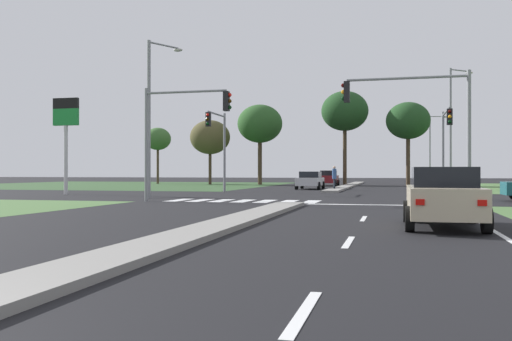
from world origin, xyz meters
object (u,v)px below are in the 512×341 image
object	(u,v)px
traffic_signal_near_right	(421,112)
treeline_third	(260,124)
car_beige_third	(443,197)
treeline_fifth	(408,121)
car_silver_near	(310,180)
traffic_signal_near_left	(177,123)
treeline_fourth	(345,111)
street_lamp_fourth	(432,145)
fuel_price_totem	(66,124)
pedestrian_at_median	(334,175)
street_lamp_third	(452,122)
car_maroon_second	(329,178)
traffic_signal_far_left	(219,137)
treeline_near	(158,139)
traffic_signal_far_right	(445,135)
treeline_second	(210,137)
street_lamp_second	(152,110)

from	to	relation	value
traffic_signal_near_right	treeline_third	world-z (taller)	treeline_third
car_beige_third	treeline_fifth	bearing A→B (deg)	89.77
car_silver_near	traffic_signal_near_right	size ratio (longest dim) A/B	0.78
traffic_signal_near_left	treeline_fourth	distance (m)	35.95
street_lamp_fourth	fuel_price_totem	world-z (taller)	street_lamp_fourth
pedestrian_at_median	treeline_fourth	world-z (taller)	treeline_fourth
traffic_signal_near_right	street_lamp_third	xyz separation A→B (m)	(3.40, 21.42, 1.34)
traffic_signal_near_right	treeline_fifth	size ratio (longest dim) A/B	0.68
car_silver_near	treeline_third	distance (m)	18.18
car_maroon_second	pedestrian_at_median	xyz separation A→B (m)	(2.02, -13.74, 0.41)
street_lamp_third	fuel_price_totem	distance (m)	29.41
treeline_third	treeline_fifth	size ratio (longest dim) A/B	1.05
traffic_signal_near_left	traffic_signal_far_left	bearing A→B (deg)	97.80
car_beige_third	treeline_near	bearing A→B (deg)	121.68
traffic_signal_far_right	traffic_signal_near_left	bearing A→B (deg)	-140.01
treeline_near	treeline_second	distance (m)	7.36
treeline_fourth	treeline_fifth	bearing A→B (deg)	-9.35
treeline_third	fuel_price_totem	bearing A→B (deg)	-101.60
car_beige_third	traffic_signal_far_left	bearing A→B (deg)	121.18
treeline_near	traffic_signal_far_left	bearing A→B (deg)	-57.89
car_silver_near	car_maroon_second	size ratio (longest dim) A/B	1.03
treeline_near	car_beige_third	bearing A→B (deg)	-58.32
car_beige_third	treeline_third	size ratio (longest dim) A/B	0.47
street_lamp_fourth	fuel_price_totem	distance (m)	48.15
car_beige_third	treeline_third	bearing A→B (deg)	109.23
car_silver_near	street_lamp_second	bearing A→B (deg)	70.56
street_lamp_third	fuel_price_totem	xyz separation A→B (m)	(-25.46, -14.70, -0.83)
traffic_signal_near_left	street_lamp_third	world-z (taller)	street_lamp_third
treeline_third	street_lamp_third	bearing A→B (deg)	-37.07
pedestrian_at_median	treeline_third	world-z (taller)	treeline_third
traffic_signal_near_left	traffic_signal_far_left	xyz separation A→B (m)	(-1.62, 11.81, 0.02)
car_maroon_second	car_beige_third	bearing A→B (deg)	100.47
pedestrian_at_median	treeline_near	size ratio (longest dim) A/B	0.26
car_silver_near	traffic_signal_far_left	distance (m)	10.99
traffic_signal_near_left	treeline_fifth	world-z (taller)	treeline_fifth
car_silver_near	treeline_fifth	world-z (taller)	treeline_fifth
traffic_signal_near_right	treeline_fourth	size ratio (longest dim) A/B	0.58
car_beige_third	pedestrian_at_median	distance (m)	29.55
pedestrian_at_median	treeline_second	world-z (taller)	treeline_second
car_silver_near	treeline_near	xyz separation A→B (m)	(-21.10, 16.20, 4.67)
traffic_signal_near_right	traffic_signal_near_left	bearing A→B (deg)	-180.00
traffic_signal_near_left	street_lamp_fourth	bearing A→B (deg)	72.45
street_lamp_third	street_lamp_fourth	world-z (taller)	street_lamp_third
traffic_signal_near_right	treeline_third	xyz separation A→B (m)	(-16.03, 36.10, 2.81)
car_silver_near	traffic_signal_near_right	world-z (taller)	traffic_signal_near_right
traffic_signal_far_right	street_lamp_fourth	world-z (taller)	street_lamp_fourth
fuel_price_totem	treeline_second	size ratio (longest dim) A/B	0.85
street_lamp_fourth	treeline_near	world-z (taller)	street_lamp_fourth
traffic_signal_near_right	treeline_second	distance (m)	41.92
street_lamp_second	treeline_near	distance (m)	37.13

